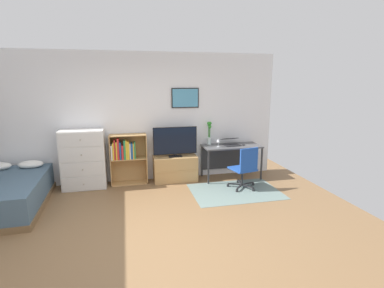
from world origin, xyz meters
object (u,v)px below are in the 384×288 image
object	(u,v)px
television	(175,142)
bamboo_vase	(209,133)
tv_stand	(175,169)
dresser	(83,159)
wine_glass	(218,141)
bookshelf	(126,155)
desk	(230,151)
bed	(4,194)
laptop	(231,142)
computer_mouse	(243,145)
office_chair	(245,167)

from	to	relation	value
television	bamboo_vase	bearing A→B (deg)	10.12
tv_stand	dresser	bearing A→B (deg)	-179.53
bamboo_vase	wine_glass	world-z (taller)	bamboo_vase
television	bookshelf	bearing A→B (deg)	176.17
desk	bed	bearing A→B (deg)	-170.07
bookshelf	laptop	xyz separation A→B (m)	(2.26, -0.08, 0.18)
desk	computer_mouse	bearing A→B (deg)	-27.00
computer_mouse	bamboo_vase	bearing A→B (deg)	159.62
bed	desk	world-z (taller)	desk
laptop	bamboo_vase	size ratio (longest dim) A/B	0.78
television	desk	bearing A→B (deg)	0.34
office_chair	television	bearing A→B (deg)	135.62
office_chair	wine_glass	xyz separation A→B (m)	(-0.36, 0.64, 0.42)
dresser	tv_stand	size ratio (longest dim) A/B	1.28
tv_stand	television	bearing A→B (deg)	-90.00
bed	television	bearing A→B (deg)	11.71
dresser	television	bearing A→B (deg)	-0.23
bed	computer_mouse	size ratio (longest dim) A/B	18.93
dresser	laptop	size ratio (longest dim) A/B	2.97
television	laptop	bearing A→B (deg)	-0.46
wine_glass	bamboo_vase	bearing A→B (deg)	112.50
bookshelf	desk	distance (m)	2.26
laptop	wine_glass	size ratio (longest dim) A/B	2.21
office_chair	bamboo_vase	bearing A→B (deg)	104.69
bed	bookshelf	world-z (taller)	bookshelf
tv_stand	desk	world-z (taller)	desk
bed	computer_mouse	distance (m)	4.59
laptop	bamboo_vase	world-z (taller)	bamboo_vase
tv_stand	office_chair	size ratio (longest dim) A/B	1.07
bookshelf	dresser	bearing A→B (deg)	-175.73
dresser	television	distance (m)	1.86
computer_mouse	desk	bearing A→B (deg)	153.00
bed	tv_stand	world-z (taller)	bed
wine_glass	office_chair	bearing A→B (deg)	-60.96
tv_stand	bamboo_vase	distance (m)	1.08
office_chair	wine_glass	distance (m)	0.84
bamboo_vase	wine_glass	bearing A→B (deg)	-67.50
bookshelf	computer_mouse	size ratio (longest dim) A/B	10.05
bookshelf	wine_glass	size ratio (longest dim) A/B	5.80
bookshelf	television	bearing A→B (deg)	-3.83
desk	wine_glass	distance (m)	0.45
bamboo_vase	bookshelf	bearing A→B (deg)	-177.74
computer_mouse	wine_glass	xyz separation A→B (m)	(-0.58, -0.02, 0.12)
office_chair	laptop	world-z (taller)	laptop
dresser	tv_stand	bearing A→B (deg)	0.47
computer_mouse	tv_stand	bearing A→B (deg)	174.54
bed	laptop	size ratio (longest dim) A/B	4.94
office_chair	wine_glass	world-z (taller)	wine_glass
wine_glass	bookshelf	bearing A→B (deg)	173.74
laptop	computer_mouse	distance (m)	0.27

